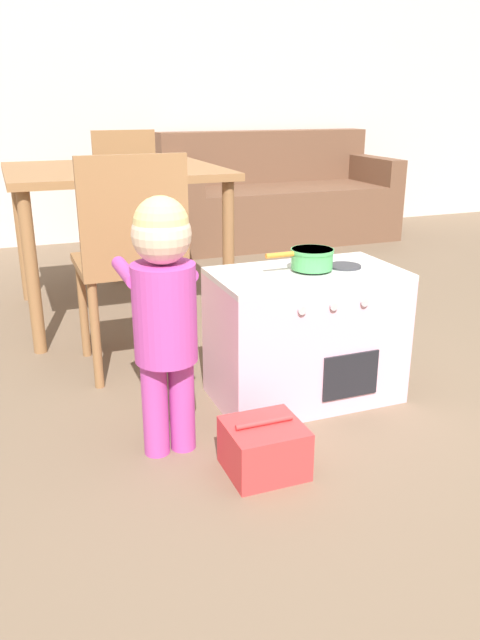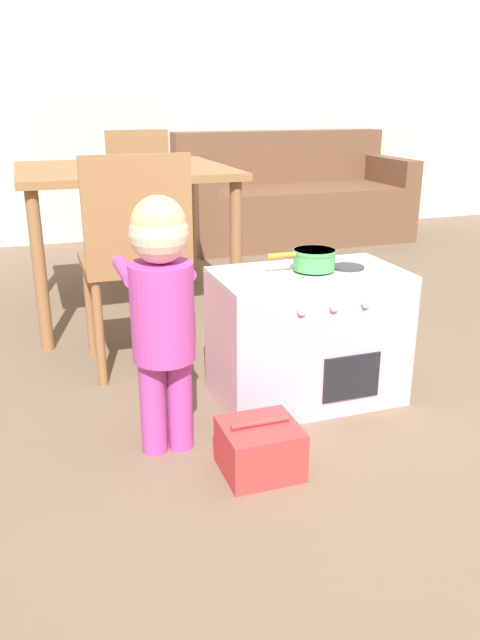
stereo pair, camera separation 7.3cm
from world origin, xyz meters
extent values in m
plane|color=brown|center=(0.00, 0.00, 0.00)|extent=(16.00, 16.00, 0.00)
cube|color=beige|center=(0.00, 3.82, 1.30)|extent=(10.00, 0.06, 2.60)
cube|color=#EAB2C6|center=(-0.07, 0.75, 0.23)|extent=(0.67, 0.38, 0.47)
cube|color=silver|center=(-0.07, 0.75, 0.48)|extent=(0.67, 0.38, 0.02)
cylinder|color=#38383D|center=(-0.06, 0.75, 0.49)|extent=(0.12, 0.12, 0.01)
cylinder|color=#38383D|center=(0.08, 0.75, 0.49)|extent=(0.12, 0.12, 0.01)
cube|color=black|center=(0.01, 0.56, 0.15)|extent=(0.21, 0.01, 0.16)
cylinder|color=#B2B2B7|center=(-0.19, 0.56, 0.42)|extent=(0.03, 0.01, 0.03)
cylinder|color=#B2B2B7|center=(-0.07, 0.56, 0.42)|extent=(0.03, 0.01, 0.03)
cylinder|color=#B2B2B7|center=(0.04, 0.56, 0.42)|extent=(0.03, 0.01, 0.03)
cylinder|color=#4CAD5B|center=(-0.06, 0.75, 0.53)|extent=(0.15, 0.15, 0.07)
cylinder|color=#4CAD5B|center=(-0.06, 0.75, 0.56)|extent=(0.15, 0.15, 0.01)
cylinder|color=orange|center=(-0.18, 0.75, 0.55)|extent=(0.10, 0.02, 0.02)
cylinder|color=#BC429E|center=(-0.68, 0.56, 0.16)|extent=(0.08, 0.08, 0.31)
cylinder|color=#BC429E|center=(-0.60, 0.56, 0.16)|extent=(0.08, 0.08, 0.31)
cylinder|color=#BC429E|center=(-0.64, 0.56, 0.46)|extent=(0.19, 0.19, 0.30)
sphere|color=beige|center=(-0.64, 0.56, 0.70)|extent=(0.17, 0.17, 0.17)
sphere|color=#DBC17A|center=(-0.64, 0.56, 0.73)|extent=(0.16, 0.16, 0.16)
cylinder|color=#BC429E|center=(-0.73, 0.68, 0.57)|extent=(0.04, 0.23, 0.04)
cylinder|color=#BC429E|center=(-0.55, 0.68, 0.57)|extent=(0.04, 0.23, 0.04)
cube|color=#D13838|center=(-0.41, 0.34, 0.08)|extent=(0.22, 0.21, 0.15)
cylinder|color=#D13838|center=(-0.41, 0.34, 0.16)|extent=(0.18, 0.02, 0.02)
cube|color=olive|center=(-0.52, 1.98, 0.73)|extent=(1.01, 0.95, 0.03)
cylinder|color=olive|center=(-0.96, 1.56, 0.35)|extent=(0.06, 0.06, 0.71)
cylinder|color=olive|center=(-0.07, 1.56, 0.35)|extent=(0.06, 0.06, 0.71)
cylinder|color=olive|center=(-0.96, 2.39, 0.35)|extent=(0.06, 0.06, 0.71)
cylinder|color=olive|center=(-0.07, 2.39, 0.35)|extent=(0.06, 0.06, 0.71)
cube|color=olive|center=(-0.61, 1.28, 0.44)|extent=(0.40, 0.40, 0.03)
cube|color=olive|center=(-0.61, 1.09, 0.67)|extent=(0.40, 0.02, 0.42)
cylinder|color=olive|center=(-0.78, 1.11, 0.21)|extent=(0.04, 0.04, 0.42)
cylinder|color=olive|center=(-0.44, 1.11, 0.21)|extent=(0.04, 0.04, 0.42)
cylinder|color=olive|center=(-0.78, 1.45, 0.21)|extent=(0.04, 0.04, 0.42)
cylinder|color=olive|center=(-0.44, 1.45, 0.21)|extent=(0.04, 0.04, 0.42)
cube|color=olive|center=(-0.27, 2.74, 0.44)|extent=(0.40, 0.40, 0.03)
cube|color=olive|center=(-0.27, 2.93, 0.67)|extent=(0.40, 0.02, 0.42)
cylinder|color=olive|center=(-0.44, 2.57, 0.21)|extent=(0.04, 0.04, 0.42)
cylinder|color=olive|center=(-0.10, 2.57, 0.21)|extent=(0.04, 0.04, 0.42)
cylinder|color=olive|center=(-0.44, 2.91, 0.21)|extent=(0.04, 0.04, 0.42)
cylinder|color=olive|center=(-0.10, 2.91, 0.21)|extent=(0.04, 0.04, 0.42)
cube|color=brown|center=(1.00, 3.33, 0.21)|extent=(1.75, 0.82, 0.42)
cube|color=brown|center=(1.00, 3.64, 0.62)|extent=(1.75, 0.20, 0.40)
cube|color=brown|center=(0.19, 3.33, 0.52)|extent=(0.14, 0.82, 0.20)
cube|color=brown|center=(1.81, 3.33, 0.52)|extent=(0.14, 0.82, 0.20)
camera|label=1|loc=(-1.06, -1.14, 1.06)|focal=35.00mm
camera|label=2|loc=(-0.99, -1.17, 1.06)|focal=35.00mm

